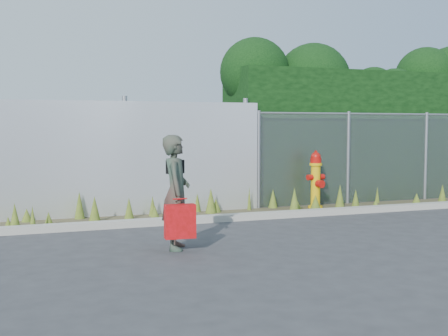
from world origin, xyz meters
TOP-DOWN VIEW (x-y plane):
  - ground at (0.00, 0.00)m, footprint 80.00×80.00m
  - curb at (0.00, 1.80)m, footprint 16.00×0.22m
  - weed_strip at (-0.29, 2.45)m, footprint 16.00×1.30m
  - corrugated_fence at (-3.25, 3.01)m, footprint 8.50×0.21m
  - chainlink_fence at (4.25, 3.00)m, footprint 6.50×0.07m
  - hedge at (4.42, 4.04)m, footprint 7.53×1.81m
  - fire_hydrant at (2.17, 2.60)m, footprint 0.41×0.37m
  - woman at (-1.58, -0.15)m, footprint 0.54×0.67m
  - red_tote_bag at (-1.60, -0.44)m, footprint 0.42×0.15m
  - black_shoulder_bag at (-1.52, 0.11)m, footprint 0.26×0.11m

SIDE VIEW (x-z plane):
  - ground at x=0.00m, z-range 0.00..0.00m
  - curb at x=0.00m, z-range 0.00..0.12m
  - weed_strip at x=-0.29m, z-range -0.14..0.41m
  - red_tote_bag at x=-1.60m, z-range 0.17..0.71m
  - fire_hydrant at x=2.17m, z-range -0.02..1.20m
  - woman at x=-1.58m, z-range 0.00..1.60m
  - chainlink_fence at x=4.25m, z-range 0.01..2.06m
  - corrugated_fence at x=-3.25m, z-range -0.05..2.25m
  - black_shoulder_bag at x=-1.52m, z-range 1.04..1.23m
  - hedge at x=4.42m, z-range 0.14..3.93m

